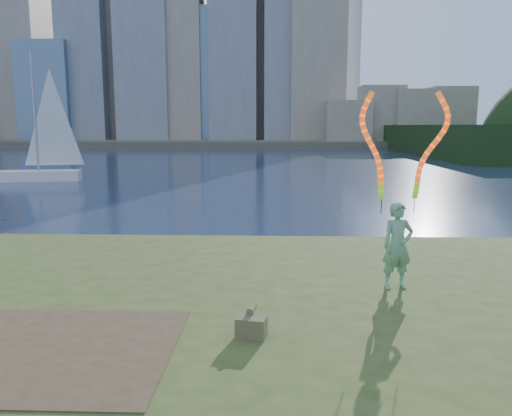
{
  "coord_description": "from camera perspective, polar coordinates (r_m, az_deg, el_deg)",
  "views": [
    {
      "loc": [
        0.78,
        -9.64,
        3.9
      ],
      "look_at": [
        0.41,
        1.0,
        2.14
      ],
      "focal_mm": 35.0,
      "sensor_mm": 36.0,
      "label": 1
    }
  ],
  "objects": [
    {
      "name": "dirt_patch",
      "position": [
        7.75,
        -21.62,
        -14.85
      ],
      "size": [
        3.2,
        3.0,
        0.02
      ],
      "primitive_type": "cube",
      "color": "#47331E",
      "rests_on": "grassy_knoll"
    },
    {
      "name": "ground",
      "position": [
        10.43,
        -2.53,
        -12.59
      ],
      "size": [
        320.0,
        320.0,
        0.0
      ],
      "primitive_type": "plane",
      "color": "#192640",
      "rests_on": "ground"
    },
    {
      "name": "canvas_bag",
      "position": [
        7.6,
        -0.53,
        -13.32
      ],
      "size": [
        0.48,
        0.54,
        0.42
      ],
      "rotation": [
        0.0,
        0.0,
        -0.19
      ],
      "color": "brown",
      "rests_on": "grassy_knoll"
    },
    {
      "name": "far_shore",
      "position": [
        104.7,
        1.58,
        7.58
      ],
      "size": [
        320.0,
        40.0,
        1.2
      ],
      "primitive_type": "cube",
      "color": "#4D4838",
      "rests_on": "ground"
    },
    {
      "name": "sailboat",
      "position": [
        38.83,
        -23.2,
        5.17
      ],
      "size": [
        6.01,
        2.94,
        9.03
      ],
      "rotation": [
        0.0,
        0.0,
        0.21
      ],
      "color": "white",
      "rests_on": "ground"
    },
    {
      "name": "woman_with_ribbons",
      "position": [
        9.85,
        15.97,
        -0.91
      ],
      "size": [
        2.03,
        0.6,
        4.05
      ],
      "rotation": [
        0.0,
        0.0,
        0.21
      ],
      "color": "#186A25",
      "rests_on": "grassy_knoll"
    },
    {
      "name": "grassy_knoll",
      "position": [
        8.2,
        -3.85,
        -16.39
      ],
      "size": [
        20.0,
        18.0,
        0.8
      ],
      "color": "#384719",
      "rests_on": "ground"
    }
  ]
}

